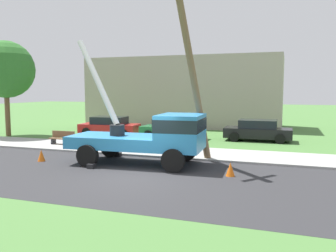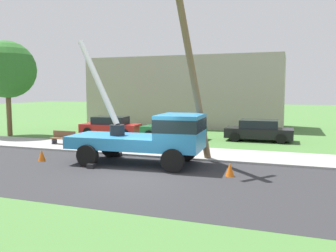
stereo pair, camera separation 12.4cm
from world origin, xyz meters
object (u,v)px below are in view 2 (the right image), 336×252
traffic_cone_ahead (230,169)px  traffic_cone_behind (42,155)px  utility_truck (153,134)px  parked_sedan_green (173,129)px  parked_sedan_black (259,130)px  leaning_utility_pole (191,66)px  park_bench (63,138)px  parked_sedan_red (111,126)px  roadside_tree_near (7,70)px

traffic_cone_ahead → traffic_cone_behind: same height
utility_truck → traffic_cone_behind: size_ratio=12.30×
utility_truck → parked_sedan_green: utility_truck is taller
traffic_cone_ahead → parked_sedan_black: (0.25, 10.27, 0.43)m
leaning_utility_pole → traffic_cone_behind: bearing=-164.0°
traffic_cone_ahead → parked_sedan_green: 10.86m
traffic_cone_ahead → park_bench: size_ratio=0.35×
parked_sedan_green → leaning_utility_pole: bearing=-65.8°
parked_sedan_black → traffic_cone_ahead: bearing=-91.4°
utility_truck → parked_sedan_red: bearing=128.8°
utility_truck → leaning_utility_pole: 3.58m
leaning_utility_pole → parked_sedan_red: 11.90m
traffic_cone_behind → park_bench: size_ratio=0.35×
traffic_cone_ahead → leaning_utility_pole: bearing=137.8°
park_bench → roadside_tree_near: (-6.66, 2.66, 4.44)m
traffic_cone_ahead → parked_sedan_green: size_ratio=0.13×
parked_sedan_black → roadside_tree_near: size_ratio=0.63×
traffic_cone_ahead → parked_sedan_red: size_ratio=0.12×
parked_sedan_black → parked_sedan_red: bearing=-176.1°
parked_sedan_black → parked_sedan_green: bearing=-171.0°
utility_truck → parked_sedan_black: 10.08m
utility_truck → parked_sedan_red: size_ratio=1.53×
leaning_utility_pole → park_bench: 9.96m
parked_sedan_red → roadside_tree_near: roadside_tree_near is taller
traffic_cone_ahead → parked_sedan_black: bearing=88.6°
parked_sedan_red → parked_sedan_green: (5.05, -0.18, 0.00)m
parked_sedan_black → park_bench: (-11.23, -5.98, -0.25)m
leaning_utility_pole → parked_sedan_black: bearing=73.7°
leaning_utility_pole → parked_sedan_green: (-3.32, 7.38, -3.80)m
utility_truck → park_bench: size_ratio=4.31×
parked_sedan_red → parked_sedan_black: size_ratio=1.02×
traffic_cone_ahead → traffic_cone_behind: 9.10m
utility_truck → leaning_utility_pole: leaning_utility_pole is taller
parked_sedan_black → utility_truck: bearing=-113.1°
parked_sedan_black → roadside_tree_near: (-17.89, -3.33, 4.19)m
leaning_utility_pole → traffic_cone_ahead: bearing=-42.2°
traffic_cone_ahead → parked_sedan_black: parked_sedan_black is taller
traffic_cone_ahead → parked_sedan_red: 14.22m
utility_truck → traffic_cone_ahead: size_ratio=12.30×
parked_sedan_black → leaning_utility_pole: bearing=-106.3°
traffic_cone_ahead → roadside_tree_near: bearing=158.5°
park_bench → leaning_utility_pole: bearing=-14.7°
leaning_utility_pole → parked_sedan_black: size_ratio=1.99×
roadside_tree_near → traffic_cone_behind: bearing=-39.1°
roadside_tree_near → parked_sedan_red: bearing=20.0°
traffic_cone_behind → roadside_tree_near: bearing=140.9°
leaning_utility_pole → roadside_tree_near: 16.25m
park_bench → roadside_tree_near: size_ratio=0.23×
traffic_cone_ahead → parked_sedan_red: (-10.54, 9.53, 0.43)m
utility_truck → parked_sedan_green: size_ratio=1.54×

